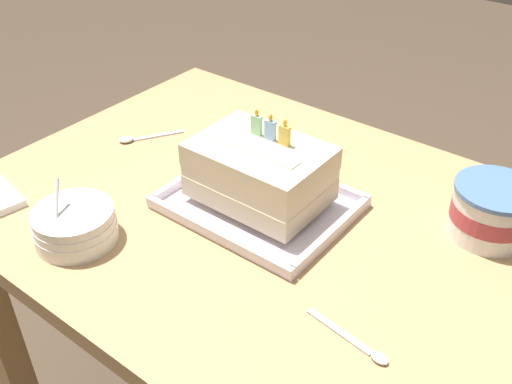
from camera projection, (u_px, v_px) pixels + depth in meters
name	position (u px, v px, depth m)	size (l,w,h in m)	color
dining_table	(253.00, 252.00, 1.15)	(1.02, 0.79, 0.76)	tan
foil_tray	(259.00, 204.00, 1.07)	(0.32, 0.25, 0.02)	silver
birthday_cake	(259.00, 172.00, 1.03)	(0.23, 0.16, 0.15)	beige
bowl_stack	(75.00, 225.00, 0.98)	(0.14, 0.14, 0.11)	white
ice_cream_tub	(492.00, 211.00, 0.99)	(0.14, 0.14, 0.10)	white
serving_spoon_near_tray	(136.00, 138.00, 1.27)	(0.09, 0.13, 0.01)	silver
serving_spoon_by_bowls	(361.00, 345.00, 0.81)	(0.14, 0.03, 0.01)	silver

